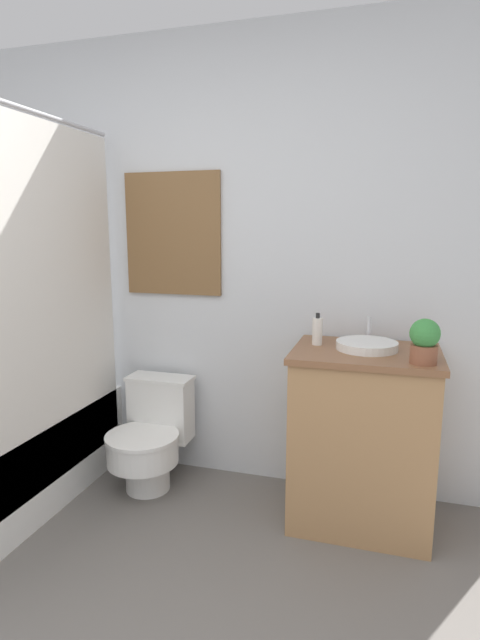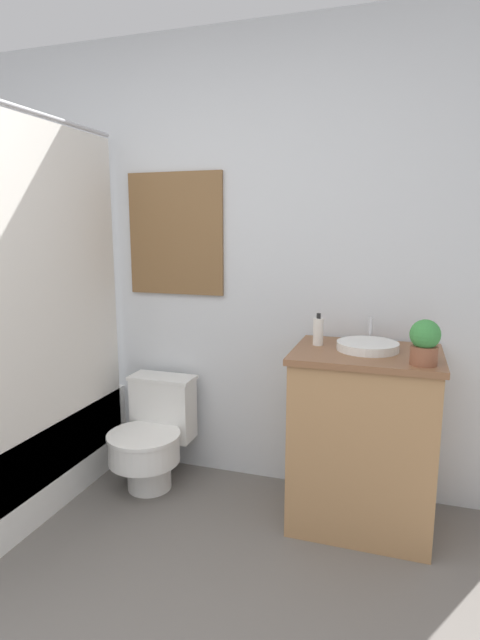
# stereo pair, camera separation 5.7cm
# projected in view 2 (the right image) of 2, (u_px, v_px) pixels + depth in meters

# --- Properties ---
(wall_back) EXTENTS (3.47, 0.07, 2.50)m
(wall_back) POSITION_uv_depth(u_px,v_px,m) (214.00, 263.00, 2.85)
(wall_back) COLOR silver
(wall_back) RESTS_ON ground_plane
(shower_area) EXTENTS (0.63, 1.48, 1.98)m
(shower_area) POSITION_uv_depth(u_px,v_px,m) (1.00, 455.00, 2.59)
(shower_area) COLOR white
(shower_area) RESTS_ON ground_plane
(toilet) EXTENTS (0.40, 0.53, 0.60)m
(toilet) POSITION_uv_depth(u_px,v_px,m) (153.00, 435.00, 2.83)
(toilet) COLOR white
(toilet) RESTS_ON ground_plane
(vanity) EXTENTS (0.69, 0.54, 0.88)m
(vanity) POSITION_uv_depth(u_px,v_px,m) (363.00, 438.00, 2.44)
(vanity) COLOR #AD7F51
(vanity) RESTS_ON ground_plane
(sink) EXTENTS (0.29, 0.33, 0.13)m
(sink) POSITION_uv_depth(u_px,v_px,m) (368.00, 346.00, 2.38)
(sink) COLOR white
(sink) RESTS_ON vanity
(soap_bottle) EXTENTS (0.05, 0.05, 0.16)m
(soap_bottle) POSITION_uv_depth(u_px,v_px,m) (318.00, 331.00, 2.47)
(soap_bottle) COLOR silver
(soap_bottle) RESTS_ON vanity
(potted_plant) EXTENTS (0.13, 0.13, 0.20)m
(potted_plant) POSITION_uv_depth(u_px,v_px,m) (425.00, 341.00, 2.11)
(potted_plant) COLOR brown
(potted_plant) RESTS_ON vanity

